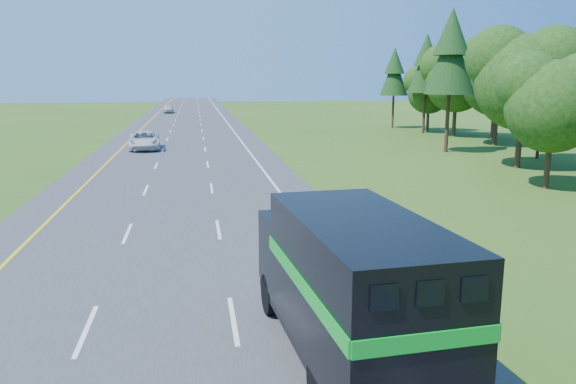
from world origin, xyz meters
TOP-DOWN VIEW (x-y plane):
  - road at (0.00, 50.00)m, footprint 15.00×260.00m
  - lane_markings at (0.00, 50.00)m, footprint 11.15×260.00m
  - horse_truck at (4.11, 8.19)m, footprint 2.99×8.01m
  - white_suv at (-3.42, 47.89)m, footprint 3.03×5.82m
  - far_car at (-3.55, 100.43)m, footprint 1.75×4.11m
  - delineator at (8.54, 13.15)m, footprint 0.09×0.05m

SIDE VIEW (x-z plane):
  - road at x=0.00m, z-range 0.00..0.04m
  - lane_markings at x=0.00m, z-range 0.04..0.05m
  - delineator at x=8.54m, z-range 0.04..1.10m
  - far_car at x=-3.55m, z-range 0.04..1.43m
  - white_suv at x=-3.42m, z-range 0.04..1.61m
  - horse_truck at x=4.11m, z-range 0.16..3.64m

